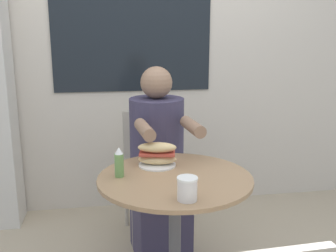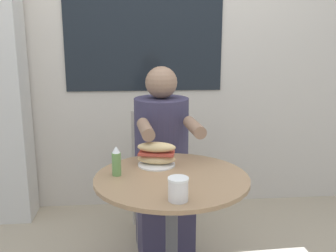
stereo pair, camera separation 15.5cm
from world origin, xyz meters
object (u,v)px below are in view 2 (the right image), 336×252
(seated_diner, at_px, (163,176))
(drink_cup, at_px, (177,189))
(diner_chair, at_px, (157,160))
(sandwich_on_plate, at_px, (157,155))
(cafe_table, at_px, (172,214))
(condiment_bottle, at_px, (116,161))

(seated_diner, xyz_separation_m, drink_cup, (-0.00, -0.83, 0.26))
(diner_chair, relative_size, seated_diner, 0.72)
(sandwich_on_plate, distance_m, drink_cup, 0.45)
(cafe_table, relative_size, seated_diner, 0.61)
(cafe_table, height_order, drink_cup, drink_cup)
(drink_cup, bearing_deg, condiment_bottle, 129.16)
(cafe_table, relative_size, diner_chair, 0.86)
(cafe_table, distance_m, seated_diner, 0.56)
(drink_cup, distance_m, condiment_bottle, 0.41)
(diner_chair, bearing_deg, condiment_bottle, 68.89)
(sandwich_on_plate, relative_size, drink_cup, 2.13)
(seated_diner, bearing_deg, sandwich_on_plate, 76.38)
(cafe_table, bearing_deg, diner_chair, 90.98)
(diner_chair, xyz_separation_m, condiment_bottle, (-0.25, -0.86, 0.29))
(drink_cup, bearing_deg, diner_chair, 90.53)
(diner_chair, xyz_separation_m, seated_diner, (0.01, -0.34, 0.01))
(cafe_table, xyz_separation_m, diner_chair, (-0.02, 0.90, -0.02))
(condiment_bottle, bearing_deg, cafe_table, -8.98)
(cafe_table, relative_size, sandwich_on_plate, 3.52)
(seated_diner, relative_size, drink_cup, 12.23)
(cafe_table, distance_m, sandwich_on_plate, 0.31)
(cafe_table, xyz_separation_m, sandwich_on_plate, (-0.06, 0.17, 0.25))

